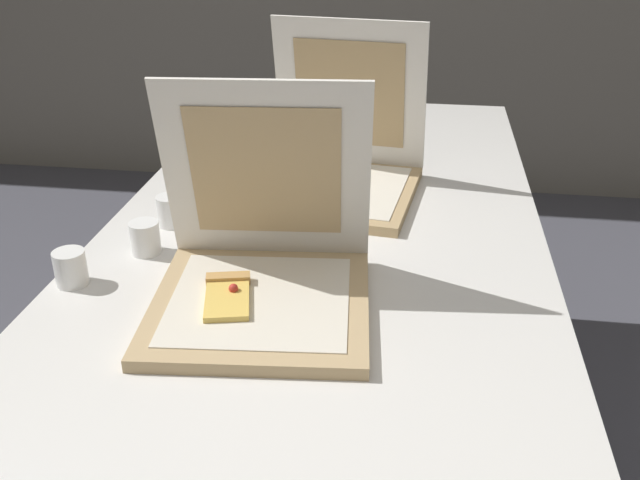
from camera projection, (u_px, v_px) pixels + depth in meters
The scene contains 6 objects.
table at pixel (321, 254), 1.49m from camera, with size 0.91×2.02×0.74m.
pizza_box_front at pixel (261, 275), 1.20m from camera, with size 0.39×0.40×0.37m.
pizza_box_middle at pixel (337, 168), 1.65m from camera, with size 0.40×0.40×0.38m.
cup_white_near_left at pixel (71, 268), 1.27m from camera, with size 0.06×0.06×0.06m, color white.
cup_white_near_center at pixel (145, 238), 1.38m from camera, with size 0.06×0.06×0.06m, color white.
cup_white_mid at pixel (171, 211), 1.49m from camera, with size 0.06×0.06×0.06m, color white.
Camera 1 is at (0.19, -0.75, 1.38)m, focal length 40.01 mm.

